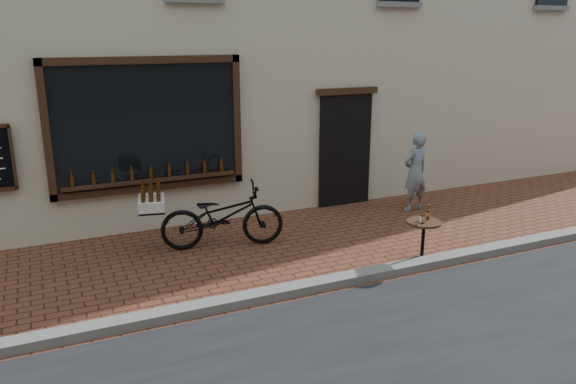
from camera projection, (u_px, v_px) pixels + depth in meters
name	position (u px, v px, depth m)	size (l,w,h in m)	color
ground	(348.00, 290.00, 7.55)	(90.00, 90.00, 0.00)	#5C2E1D
kerb	(341.00, 280.00, 7.71)	(90.00, 0.25, 0.12)	slate
cargo_bicycle	(220.00, 216.00, 8.94)	(2.34, 1.08, 1.10)	black
bistro_table	(423.00, 233.00, 8.31)	(0.51, 0.51, 0.88)	black
pedestrian	(415.00, 172.00, 10.74)	(0.56, 0.37, 1.53)	gray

